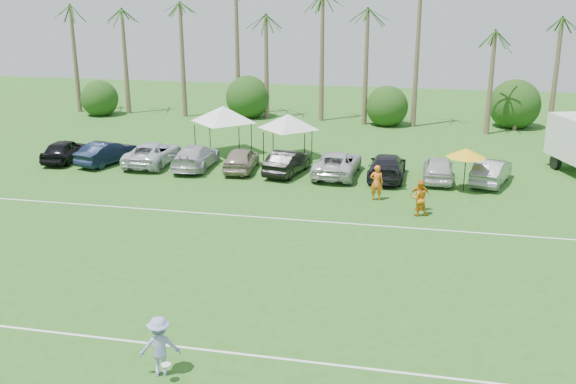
# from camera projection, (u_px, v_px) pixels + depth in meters

# --- Properties ---
(ground) EXTENTS (120.00, 120.00, 0.00)m
(ground) POSITION_uv_depth(u_px,v_px,m) (86.00, 376.00, 18.12)
(ground) COLOR #285B1B
(ground) RESTS_ON ground
(field_lines) EXTENTS (80.00, 12.10, 0.01)m
(field_lines) POSITION_uv_depth(u_px,v_px,m) (187.00, 264.00, 25.59)
(field_lines) COLOR white
(field_lines) RESTS_ON ground
(palm_tree_0) EXTENTS (2.40, 2.40, 8.90)m
(palm_tree_0) POSITION_uv_depth(u_px,v_px,m) (66.00, 27.00, 55.75)
(palm_tree_0) COLOR brown
(palm_tree_0) RESTS_ON ground
(palm_tree_1) EXTENTS (2.40, 2.40, 9.90)m
(palm_tree_1) POSITION_uv_depth(u_px,v_px,m) (118.00, 17.00, 54.50)
(palm_tree_1) COLOR brown
(palm_tree_1) RESTS_ON ground
(palm_tree_2) EXTENTS (2.40, 2.40, 10.90)m
(palm_tree_2) POSITION_uv_depth(u_px,v_px,m) (173.00, 7.00, 53.25)
(palm_tree_2) COLOR brown
(palm_tree_2) RESTS_ON ground
(palm_tree_4) EXTENTS (2.40, 2.40, 8.90)m
(palm_tree_4) POSITION_uv_depth(u_px,v_px,m) (267.00, 30.00, 52.18)
(palm_tree_4) COLOR brown
(palm_tree_4) RESTS_ON ground
(palm_tree_5) EXTENTS (2.40, 2.40, 9.90)m
(palm_tree_5) POSITION_uv_depth(u_px,v_px,m) (315.00, 19.00, 51.12)
(palm_tree_5) COLOR brown
(palm_tree_5) RESTS_ON ground
(palm_tree_6) EXTENTS (2.40, 2.40, 10.90)m
(palm_tree_6) POSITION_uv_depth(u_px,v_px,m) (366.00, 8.00, 50.07)
(palm_tree_6) COLOR brown
(palm_tree_6) RESTS_ON ground
(palm_tree_8) EXTENTS (2.40, 2.40, 8.90)m
(palm_tree_8) POSITION_uv_depth(u_px,v_px,m) (483.00, 32.00, 48.80)
(palm_tree_8) COLOR brown
(palm_tree_8) RESTS_ON ground
(palm_tree_9) EXTENTS (2.40, 2.40, 9.90)m
(palm_tree_9) POSITION_uv_depth(u_px,v_px,m) (554.00, 21.00, 47.55)
(palm_tree_9) COLOR brown
(palm_tree_9) RESTS_ON ground
(bush_tree_0) EXTENTS (4.00, 4.00, 4.00)m
(bush_tree_0) POSITION_uv_depth(u_px,v_px,m) (109.00, 92.00, 57.78)
(bush_tree_0) COLOR brown
(bush_tree_0) RESTS_ON ground
(bush_tree_1) EXTENTS (4.00, 4.00, 4.00)m
(bush_tree_1) POSITION_uv_depth(u_px,v_px,m) (248.00, 96.00, 55.20)
(bush_tree_1) COLOR brown
(bush_tree_1) RESTS_ON ground
(bush_tree_2) EXTENTS (4.00, 4.00, 4.00)m
(bush_tree_2) POSITION_uv_depth(u_px,v_px,m) (388.00, 101.00, 52.82)
(bush_tree_2) COLOR brown
(bush_tree_2) RESTS_ON ground
(bush_tree_3) EXTENTS (4.00, 4.00, 4.00)m
(bush_tree_3) POSITION_uv_depth(u_px,v_px,m) (515.00, 105.00, 50.83)
(bush_tree_3) COLOR brown
(bush_tree_3) RESTS_ON ground
(sideline_player_a) EXTENTS (0.69, 0.45, 1.87)m
(sideline_player_a) POSITION_uv_depth(u_px,v_px,m) (377.00, 183.00, 33.23)
(sideline_player_a) COLOR orange
(sideline_player_a) RESTS_ON ground
(sideline_player_b) EXTENTS (0.99, 0.86, 1.74)m
(sideline_player_b) POSITION_uv_depth(u_px,v_px,m) (419.00, 198.00, 30.93)
(sideline_player_b) COLOR orange
(sideline_player_b) RESTS_ON ground
(sideline_player_c) EXTENTS (1.00, 0.54, 1.62)m
(sideline_player_c) POSITION_uv_depth(u_px,v_px,m) (420.00, 195.00, 31.59)
(sideline_player_c) COLOR orange
(sideline_player_c) RESTS_ON ground
(canopy_tent_left) EXTENTS (4.59, 4.59, 3.72)m
(canopy_tent_left) POSITION_uv_depth(u_px,v_px,m) (223.00, 106.00, 42.34)
(canopy_tent_left) COLOR black
(canopy_tent_left) RESTS_ON ground
(canopy_tent_right) EXTENTS (4.13, 4.13, 3.35)m
(canopy_tent_right) POSITION_uv_depth(u_px,v_px,m) (288.00, 114.00, 41.28)
(canopy_tent_right) COLOR black
(canopy_tent_right) RESTS_ON ground
(market_umbrella) EXTENTS (2.16, 2.16, 2.40)m
(market_umbrella) POSITION_uv_depth(u_px,v_px,m) (466.00, 153.00, 34.30)
(market_umbrella) COLOR black
(market_umbrella) RESTS_ON ground
(frisbee_player) EXTENTS (1.31, 1.01, 1.78)m
(frisbee_player) POSITION_uv_depth(u_px,v_px,m) (160.00, 346.00, 17.95)
(frisbee_player) COLOR #9294CF
(frisbee_player) RESTS_ON ground
(parked_car_0) EXTENTS (2.05, 4.35, 1.44)m
(parked_car_0) POSITION_uv_depth(u_px,v_px,m) (65.00, 150.00, 40.96)
(parked_car_0) COLOR black
(parked_car_0) RESTS_ON ground
(parked_car_1) EXTENTS (2.59, 4.61, 1.44)m
(parked_car_1) POSITION_uv_depth(u_px,v_px,m) (107.00, 153.00, 40.39)
(parked_car_1) COLOR black
(parked_car_1) RESTS_ON ground
(parked_car_2) EXTENTS (2.51, 5.23, 1.44)m
(parked_car_2) POSITION_uv_depth(u_px,v_px,m) (153.00, 153.00, 40.22)
(parked_car_2) COLOR silver
(parked_car_2) RESTS_ON ground
(parked_car_3) EXTENTS (2.21, 5.04, 1.44)m
(parked_car_3) POSITION_uv_depth(u_px,v_px,m) (196.00, 157.00, 39.40)
(parked_car_3) COLOR #B5B5BC
(parked_car_3) RESTS_ON ground
(parked_car_4) EXTENTS (2.04, 4.35, 1.44)m
(parked_car_4) POSITION_uv_depth(u_px,v_px,m) (241.00, 159.00, 38.83)
(parked_car_4) COLOR gray
(parked_car_4) RESTS_ON ground
(parked_car_5) EXTENTS (2.32, 4.58, 1.44)m
(parked_car_5) POSITION_uv_depth(u_px,v_px,m) (288.00, 162.00, 38.16)
(parked_car_5) COLOR black
(parked_car_5) RESTS_ON ground
(parked_car_6) EXTENTS (2.55, 5.25, 1.44)m
(parked_car_6) POSITION_uv_depth(u_px,v_px,m) (337.00, 163.00, 37.81)
(parked_car_6) COLOR #BABBBC
(parked_car_6) RESTS_ON ground
(parked_car_7) EXTENTS (2.08, 4.99, 1.44)m
(parked_car_7) POSITION_uv_depth(u_px,v_px,m) (387.00, 166.00, 37.16)
(parked_car_7) COLOR black
(parked_car_7) RESTS_ON ground
(parked_car_8) EXTENTS (1.72, 4.23, 1.44)m
(parked_car_8) POSITION_uv_depth(u_px,v_px,m) (438.00, 168.00, 36.73)
(parked_car_8) COLOR silver
(parked_car_8) RESTS_ON ground
(parked_car_9) EXTENTS (2.74, 4.62, 1.44)m
(parked_car_9) POSITION_uv_depth(u_px,v_px,m) (491.00, 171.00, 36.16)
(parked_car_9) COLOR slate
(parked_car_9) RESTS_ON ground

